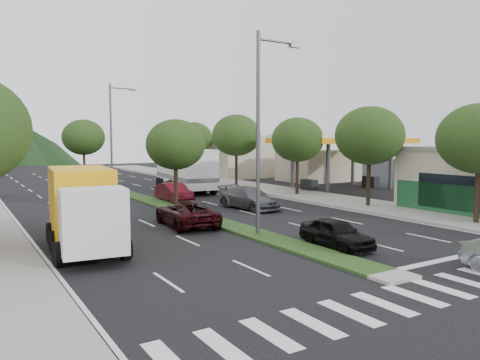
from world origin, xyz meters
TOP-DOWN VIEW (x-y plane):
  - ground at (0.00, 0.00)m, footprint 160.00×160.00m
  - sidewalk_right at (12.50, 25.00)m, footprint 5.00×90.00m
  - median at (0.00, 28.00)m, footprint 1.60×56.00m
  - crosswalk at (0.00, -2.00)m, footprint 19.00×2.20m
  - gas_canopy at (19.00, 22.00)m, footprint 12.20×8.20m
  - bldg_right_far at (19.50, 44.00)m, footprint 10.00×16.00m
  - tree_r_a at (12.00, 4.00)m, footprint 4.60×4.60m
  - tree_r_b at (12.00, 12.00)m, footprint 4.80×4.80m
  - tree_r_c at (12.00, 20.00)m, footprint 4.40×4.40m
  - tree_r_d at (12.00, 30.00)m, footprint 5.00×5.00m
  - tree_r_e at (12.00, 40.00)m, footprint 4.60×4.60m
  - tree_med_near at (0.00, 18.00)m, footprint 4.00×4.00m
  - tree_med_far at (0.00, 44.00)m, footprint 4.80×4.80m
  - streetlight_near at (0.21, 8.00)m, footprint 2.60×0.25m
  - streetlight_mid at (0.21, 33.00)m, footprint 2.60×0.25m
  - suv_maroon at (-1.95, 12.20)m, footprint 2.82×5.35m
  - car_queue_a at (1.50, 4.00)m, footprint 1.67×3.89m
  - car_queue_b at (4.53, 15.88)m, footprint 2.69×5.39m
  - car_queue_c at (1.50, 21.83)m, footprint 1.56×4.40m
  - car_queue_d at (4.82, 26.83)m, footprint 2.82×5.08m
  - box_truck at (-8.05, 9.62)m, footprint 3.40×7.35m
  - motorhome at (5.50, 28.44)m, footprint 4.34×10.43m

SIDE VIEW (x-z plane):
  - ground at x=0.00m, z-range 0.00..0.00m
  - crosswalk at x=0.00m, z-range 0.00..0.01m
  - median at x=0.00m, z-range 0.00..0.12m
  - sidewalk_right at x=12.50m, z-range 0.00..0.15m
  - car_queue_a at x=1.50m, z-range 0.00..1.31m
  - car_queue_d at x=4.82m, z-range 0.00..1.34m
  - suv_maroon at x=-1.95m, z-range 0.00..1.43m
  - car_queue_c at x=1.50m, z-range 0.00..1.45m
  - car_queue_b at x=4.53m, z-range 0.00..1.50m
  - box_truck at x=-8.05m, z-range -0.09..3.41m
  - motorhome at x=5.50m, z-range 0.13..4.02m
  - bldg_right_far at x=19.50m, z-range 0.00..5.20m
  - tree_med_near at x=0.00m, z-range 1.42..7.44m
  - gas_canopy at x=19.00m, z-range 2.02..7.27m
  - tree_r_c at x=12.00m, z-range 1.51..7.99m
  - tree_r_a at x=12.00m, z-range 1.50..8.14m
  - tree_r_e at x=12.00m, z-range 1.54..8.25m
  - tree_med_far at x=0.00m, z-range 1.54..8.47m
  - tree_r_b at x=12.00m, z-range 1.57..8.50m
  - tree_r_d at x=12.00m, z-range 1.60..8.76m
  - streetlight_near at x=0.21m, z-range 0.58..10.58m
  - streetlight_mid at x=0.21m, z-range 0.58..10.58m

